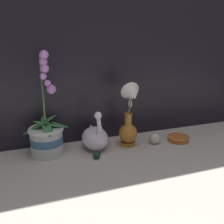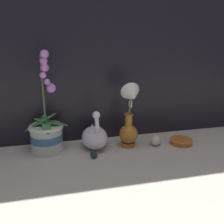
# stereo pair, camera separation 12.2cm
# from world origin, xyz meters

# --- Properties ---
(ground_plane) EXTENTS (2.80, 2.80, 0.00)m
(ground_plane) POSITION_xyz_m (0.00, 0.00, 0.00)
(ground_plane) COLOR #BCB2A3
(window_backdrop) EXTENTS (2.80, 0.03, 1.20)m
(window_backdrop) POSITION_xyz_m (0.00, 0.25, 0.60)
(window_backdrop) COLOR black
(window_backdrop) RESTS_ON ground_plane
(orchid_potted_plant) EXTENTS (0.21, 0.18, 0.46)m
(orchid_potted_plant) POSITION_xyz_m (-0.32, 0.14, 0.09)
(orchid_potted_plant) COLOR beige
(orchid_potted_plant) RESTS_ON ground_plane
(swan_figurine) EXTENTS (0.12, 0.19, 0.20)m
(swan_figurine) POSITION_xyz_m (-0.10, 0.12, 0.06)
(swan_figurine) COLOR white
(swan_figurine) RESTS_ON ground_plane
(blue_vase) EXTENTS (0.09, 0.13, 0.32)m
(blue_vase) POSITION_xyz_m (0.07, 0.09, 0.14)
(blue_vase) COLOR #B26B23
(blue_vase) RESTS_ON ground_plane
(glass_sphere) EXTENTS (0.05, 0.05, 0.05)m
(glass_sphere) POSITION_xyz_m (0.20, 0.08, 0.03)
(glass_sphere) COLOR beige
(glass_sphere) RESTS_ON ground_plane
(amber_dish) EXTENTS (0.11, 0.11, 0.03)m
(amber_dish) POSITION_xyz_m (0.33, 0.07, 0.02)
(amber_dish) COLOR #C66628
(amber_dish) RESTS_ON ground_plane
(glass_bauble) EXTENTS (0.03, 0.03, 0.03)m
(glass_bauble) POSITION_xyz_m (-0.12, 0.02, 0.02)
(glass_bauble) COLOR #142D23
(glass_bauble) RESTS_ON ground_plane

